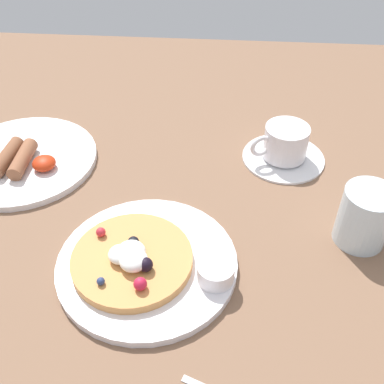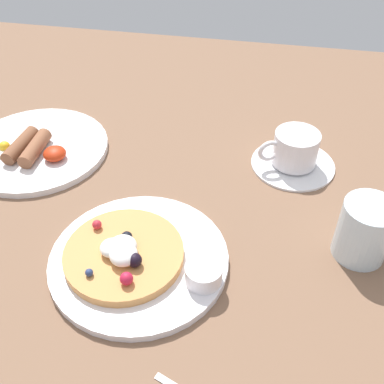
% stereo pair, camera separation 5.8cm
% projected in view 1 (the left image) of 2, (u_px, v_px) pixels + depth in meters
% --- Properties ---
extents(ground_plane, '(1.69, 1.32, 0.03)m').
position_uv_depth(ground_plane, '(177.00, 221.00, 0.72)').
color(ground_plane, brown).
extents(pancake_plate, '(0.25, 0.25, 0.01)m').
position_uv_depth(pancake_plate, '(147.00, 264.00, 0.63)').
color(pancake_plate, white).
rests_on(pancake_plate, ground_plane).
extents(pancake_with_berries, '(0.17, 0.17, 0.04)m').
position_uv_depth(pancake_with_berries, '(132.00, 259.00, 0.62)').
color(pancake_with_berries, '#D08C4C').
rests_on(pancake_with_berries, pancake_plate).
extents(syrup_ramekin, '(0.05, 0.05, 0.03)m').
position_uv_depth(syrup_ramekin, '(216.00, 272.00, 0.60)').
color(syrup_ramekin, white).
rests_on(syrup_ramekin, pancake_plate).
extents(breakfast_plate, '(0.26, 0.26, 0.01)m').
position_uv_depth(breakfast_plate, '(23.00, 160.00, 0.81)').
color(breakfast_plate, white).
rests_on(breakfast_plate, ground_plane).
extents(fried_breakfast, '(0.15, 0.09, 0.03)m').
position_uv_depth(fried_breakfast, '(16.00, 160.00, 0.78)').
color(fried_breakfast, brown).
rests_on(fried_breakfast, breakfast_plate).
extents(coffee_saucer, '(0.15, 0.15, 0.01)m').
position_uv_depth(coffee_saucer, '(283.00, 157.00, 0.82)').
color(coffee_saucer, white).
rests_on(coffee_saucer, ground_plane).
extents(coffee_cup, '(0.10, 0.08, 0.06)m').
position_uv_depth(coffee_cup, '(285.00, 141.00, 0.79)').
color(coffee_cup, white).
rests_on(coffee_cup, coffee_saucer).
extents(water_glass, '(0.07, 0.07, 0.09)m').
position_uv_depth(water_glass, '(365.00, 217.00, 0.65)').
color(water_glass, silver).
rests_on(water_glass, ground_plane).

